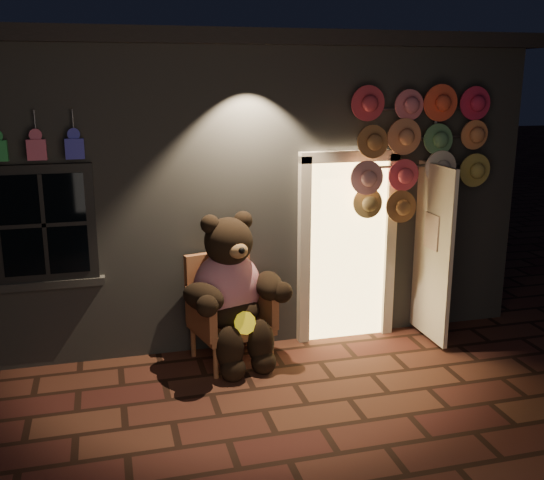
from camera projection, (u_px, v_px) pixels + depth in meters
name	position (u px, v px, depth m)	size (l,w,h in m)	color
ground	(264.00, 410.00, 5.86)	(60.00, 60.00, 0.00)	#4F2C1E
shop_building	(196.00, 166.00, 9.16)	(7.30, 5.95, 3.51)	slate
wicker_armchair	(227.00, 308.00, 6.83)	(0.93, 0.87, 1.14)	#9D603C
teddy_bear	(232.00, 292.00, 6.64)	(1.16, 1.03, 1.64)	#BB133C
hat_rack	(417.00, 149.00, 7.02)	(1.63, 0.22, 2.88)	#59595E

